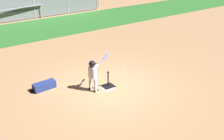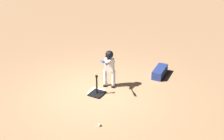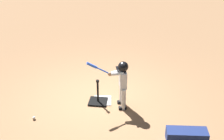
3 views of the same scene
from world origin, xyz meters
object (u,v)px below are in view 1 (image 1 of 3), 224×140
batter_child (93,72)px  bleachers_center (14,13)px  equipment_bag (44,86)px  bleachers_left_center (79,3)px  batting_tee (108,85)px  baseball (122,69)px

batter_child → bleachers_center: size_ratio=0.32×
bleachers_center → equipment_bag: 11.26m
bleachers_center → batter_child: bearing=-92.9°
bleachers_center → bleachers_left_center: bearing=7.6°
bleachers_center → equipment_bag: (-2.09, -11.06, -0.35)m
batting_tee → equipment_bag: size_ratio=0.75×
batter_child → equipment_bag: size_ratio=1.48×
baseball → bleachers_center: 11.46m
batter_child → baseball: 2.21m
bleachers_center → equipment_bag: size_ratio=4.61×
batting_tee → baseball: size_ratio=8.54×
bleachers_center → bleachers_left_center: (5.71, 0.77, -0.05)m
batting_tee → bleachers_left_center: bleachers_left_center is taller
batting_tee → bleachers_left_center: 14.25m
bleachers_center → equipment_bag: bearing=-100.7°
batter_child → baseball: batter_child is taller
baseball → bleachers_left_center: bearing=70.1°
bleachers_left_center → batter_child: bearing=-116.1°
baseball → bleachers_left_center: (4.41, 12.15, 0.41)m
bleachers_center → bleachers_left_center: size_ratio=1.11×
baseball → bleachers_left_center: size_ratio=0.02×
baseball → batting_tee: bearing=-146.5°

